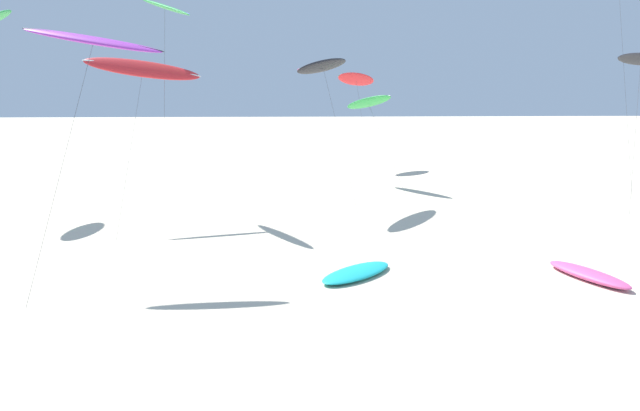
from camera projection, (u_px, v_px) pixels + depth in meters
name	position (u px, v px, depth m)	size (l,w,h in m)	color
flying_kite_1	(323.00, 66.00, 44.08)	(4.69, 7.80, 10.87)	black
flying_kite_2	(93.00, 41.00, 28.96)	(6.54, 6.57, 11.54)	purple
flying_kite_3	(368.00, 102.00, 53.16)	(4.61, 7.74, 8.10)	green
flying_kite_4	(356.00, 79.00, 64.25)	(4.74, 8.16, 10.02)	red
flying_kite_6	(165.00, 7.00, 41.18)	(5.03, 7.31, 14.72)	green
flying_kite_7	(143.00, 69.00, 40.04)	(7.22, 7.42, 10.75)	red
grounded_kite_0	(588.00, 274.00, 28.81)	(2.87, 4.68, 0.44)	#EA5193
grounded_kite_1	(356.00, 272.00, 29.25)	(4.32, 4.37, 0.34)	#19B2B7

